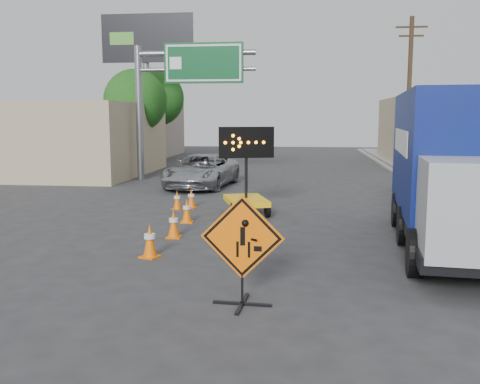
% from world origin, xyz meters
% --- Properties ---
extents(ground, '(100.00, 100.00, 0.00)m').
position_xyz_m(ground, '(0.00, 0.00, 0.00)').
color(ground, '#2D2D30').
rests_on(ground, ground).
extents(curb_right, '(0.40, 60.00, 0.12)m').
position_xyz_m(curb_right, '(7.20, 15.00, 0.06)').
color(curb_right, gray).
rests_on(curb_right, ground).
extents(sidewalk_right, '(4.00, 60.00, 0.15)m').
position_xyz_m(sidewalk_right, '(9.50, 15.00, 0.07)').
color(sidewalk_right, gray).
rests_on(sidewalk_right, ground).
extents(storefront_left_near, '(14.00, 10.00, 4.00)m').
position_xyz_m(storefront_left_near, '(-14.00, 20.00, 2.00)').
color(storefront_left_near, tan).
rests_on(storefront_left_near, ground).
extents(storefront_left_far, '(12.00, 10.00, 4.40)m').
position_xyz_m(storefront_left_far, '(-15.00, 34.00, 2.20)').
color(storefront_left_far, '#A09186').
rests_on(storefront_left_far, ground).
extents(building_right_far, '(10.00, 14.00, 4.60)m').
position_xyz_m(building_right_far, '(13.00, 30.00, 2.30)').
color(building_right_far, tan).
rests_on(building_right_far, ground).
extents(highway_gantry, '(6.18, 0.38, 6.90)m').
position_xyz_m(highway_gantry, '(-4.43, 17.96, 5.07)').
color(highway_gantry, slate).
rests_on(highway_gantry, ground).
extents(billboard, '(6.10, 0.54, 9.85)m').
position_xyz_m(billboard, '(-8.35, 25.87, 7.35)').
color(billboard, slate).
rests_on(billboard, ground).
extents(utility_pole_far, '(1.80, 0.26, 9.00)m').
position_xyz_m(utility_pole_far, '(8.00, 24.00, 4.68)').
color(utility_pole_far, '#402A1B').
rests_on(utility_pole_far, ground).
extents(tree_left_near, '(3.71, 3.71, 6.03)m').
position_xyz_m(tree_left_near, '(-8.00, 22.00, 4.16)').
color(tree_left_near, '#402A1B').
rests_on(tree_left_near, ground).
extents(tree_left_far, '(4.10, 4.10, 6.66)m').
position_xyz_m(tree_left_far, '(-9.00, 30.00, 4.60)').
color(tree_left_far, '#402A1B').
rests_on(tree_left_far, ground).
extents(construction_sign, '(1.46, 1.03, 1.93)m').
position_xyz_m(construction_sign, '(0.98, -0.06, 1.01)').
color(construction_sign, black).
rests_on(construction_sign, ground).
extents(arrow_board, '(1.79, 2.32, 2.92)m').
position_xyz_m(arrow_board, '(0.07, 8.65, 0.65)').
color(arrow_board, yellow).
rests_on(arrow_board, ground).
extents(pickup_truck, '(3.08, 5.68, 1.51)m').
position_xyz_m(pickup_truck, '(-2.75, 15.38, 0.76)').
color(pickup_truck, '#ACADB3').
rests_on(pickup_truck, ground).
extents(box_truck, '(3.19, 8.33, 3.86)m').
position_xyz_m(box_truck, '(5.67, 4.65, 1.75)').
color(box_truck, black).
rests_on(box_truck, ground).
extents(cone_a, '(0.52, 0.52, 0.79)m').
position_xyz_m(cone_a, '(-1.52, 2.83, 0.40)').
color(cone_a, '#FF6A05').
rests_on(cone_a, ground).
extents(cone_b, '(0.39, 0.39, 0.76)m').
position_xyz_m(cone_b, '(-1.47, 4.90, 0.38)').
color(cone_b, '#FF6A05').
rests_on(cone_b, ground).
extents(cone_c, '(0.40, 0.40, 0.74)m').
position_xyz_m(cone_c, '(-1.58, 6.99, 0.37)').
color(cone_c, '#FF6A05').
rests_on(cone_c, ground).
extents(cone_d, '(0.42, 0.42, 0.67)m').
position_xyz_m(cone_d, '(-2.45, 9.31, 0.33)').
color(cone_d, '#FF6A05').
rests_on(cone_d, ground).
extents(cone_e, '(0.45, 0.45, 0.70)m').
position_xyz_m(cone_e, '(-2.02, 9.66, 0.35)').
color(cone_e, '#FF6A05').
rests_on(cone_e, ground).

